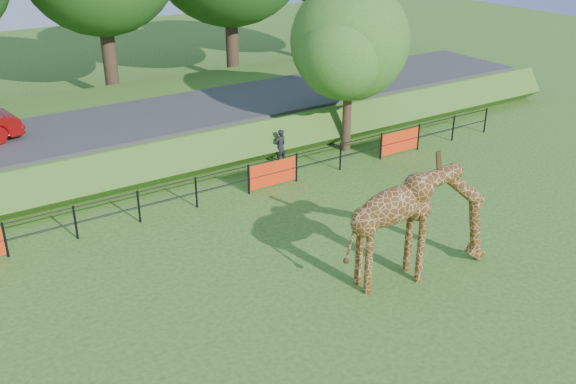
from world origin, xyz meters
The scene contains 7 objects.
ground centered at (0.00, 0.00, 0.00)m, with size 90.00×90.00×0.00m, color #2D5B16.
giraffe centered at (3.20, 0.87, 1.59)m, with size 4.45×0.82×3.18m, color #512E10, non-canonical shape.
perimeter_fence centered at (0.00, 8.00, 0.55)m, with size 28.07×0.10×1.10m, color black, non-canonical shape.
embankment centered at (0.00, 15.50, 0.65)m, with size 40.00×9.00×1.30m, color #2D5B16.
road centered at (0.00, 14.00, 1.36)m, with size 40.00×5.00×0.12m, color #313033.
visitor centered at (4.46, 9.82, 0.69)m, with size 0.51×0.33×1.39m, color black.
tree_east centered at (7.60, 9.63, 4.28)m, with size 5.40×4.71×6.76m.
Camera 1 is at (-7.97, -9.87, 9.40)m, focal length 40.00 mm.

